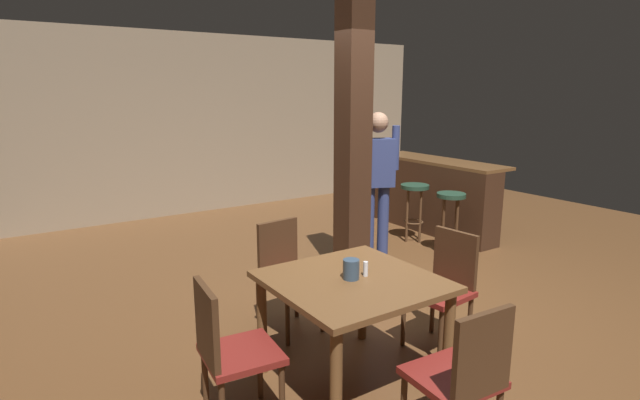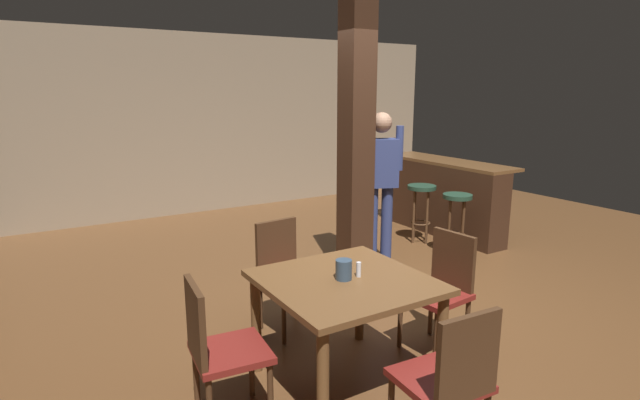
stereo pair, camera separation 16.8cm
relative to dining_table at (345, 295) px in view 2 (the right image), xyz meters
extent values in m
plane|color=brown|center=(1.20, 0.79, -0.63)|extent=(10.80, 10.80, 0.00)
cube|color=gray|center=(1.20, 5.29, 0.77)|extent=(8.00, 0.10, 2.80)
cube|color=#382114|center=(1.21, 1.61, 0.77)|extent=(0.28, 0.28, 2.80)
cube|color=brown|center=(0.00, 0.00, 0.09)|extent=(1.02, 1.02, 0.04)
cylinder|color=brown|center=(0.44, 0.44, -0.28)|extent=(0.07, 0.07, 0.70)
cylinder|color=brown|center=(-0.44, 0.44, -0.28)|extent=(0.07, 0.07, 0.70)
cylinder|color=brown|center=(0.44, -0.44, -0.28)|extent=(0.07, 0.07, 0.70)
cylinder|color=brown|center=(-0.44, -0.44, -0.28)|extent=(0.07, 0.07, 0.70)
cube|color=maroon|center=(0.04, 0.85, -0.18)|extent=(0.46, 0.46, 0.04)
cube|color=#422816|center=(0.02, 1.04, 0.04)|extent=(0.38, 0.08, 0.45)
cylinder|color=#422816|center=(0.23, 0.69, -0.41)|extent=(0.04, 0.04, 0.43)
cylinder|color=#422816|center=(-0.12, 0.65, -0.41)|extent=(0.04, 0.04, 0.43)
cylinder|color=#422816|center=(0.19, 1.04, -0.41)|extent=(0.04, 0.04, 0.43)
cylinder|color=#422816|center=(-0.16, 1.00, -0.41)|extent=(0.04, 0.04, 0.43)
cube|color=maroon|center=(-0.79, 0.01, -0.18)|extent=(0.46, 0.46, 0.04)
cube|color=#422816|center=(-0.98, 0.03, 0.04)|extent=(0.07, 0.38, 0.45)
cylinder|color=#422816|center=(-0.60, 0.17, -0.41)|extent=(0.04, 0.04, 0.43)
cylinder|color=#422816|center=(-0.64, -0.18, -0.41)|extent=(0.04, 0.04, 0.43)
cylinder|color=#422816|center=(-0.95, 0.20, -0.41)|extent=(0.04, 0.04, 0.43)
cube|color=maroon|center=(0.81, 0.01, -0.18)|extent=(0.46, 0.46, 0.04)
cube|color=#422816|center=(1.00, 0.02, 0.04)|extent=(0.07, 0.38, 0.45)
cylinder|color=#422816|center=(0.65, -0.19, -0.41)|extent=(0.04, 0.04, 0.43)
cylinder|color=#422816|center=(0.62, 0.16, -0.41)|extent=(0.04, 0.04, 0.43)
cylinder|color=#422816|center=(1.00, -0.15, -0.41)|extent=(0.04, 0.04, 0.43)
cylinder|color=#422816|center=(0.97, 0.20, -0.41)|extent=(0.04, 0.04, 0.43)
cube|color=maroon|center=(0.04, -0.83, -0.18)|extent=(0.45, 0.45, 0.04)
cube|color=#422816|center=(0.03, -1.02, 0.04)|extent=(0.38, 0.06, 0.45)
cylinder|color=#422816|center=(0.22, -0.67, -0.41)|extent=(0.04, 0.04, 0.43)
cylinder|color=#33475B|center=(-0.01, 0.00, 0.18)|extent=(0.11, 0.11, 0.13)
cylinder|color=silver|center=(0.10, -0.01, 0.16)|extent=(0.03, 0.03, 0.10)
cube|color=navy|center=(1.48, 1.54, 0.57)|extent=(0.39, 0.32, 0.50)
sphere|color=#997056|center=(1.48, 1.54, 0.98)|extent=(0.27, 0.27, 0.21)
cylinder|color=navy|center=(1.55, 1.51, -0.16)|extent=(0.16, 0.16, 0.95)
cylinder|color=navy|center=(1.40, 1.57, -0.16)|extent=(0.16, 0.16, 0.95)
cylinder|color=navy|center=(1.66, 1.46, 0.72)|extent=(0.10, 0.10, 0.46)
cylinder|color=navy|center=(1.30, 1.61, 0.72)|extent=(0.10, 0.10, 0.46)
cube|color=brown|center=(3.26, 2.35, 0.35)|extent=(0.56, 2.04, 0.04)
cube|color=#382114|center=(3.16, 2.35, -0.15)|extent=(0.36, 2.04, 0.96)
cylinder|color=#1E3828|center=(2.63, 1.53, 0.09)|extent=(0.34, 0.34, 0.05)
torus|color=#422816|center=(2.63, 1.53, -0.38)|extent=(0.24, 0.24, 0.02)
cylinder|color=#422816|center=(2.63, 1.64, -0.28)|extent=(0.03, 0.03, 0.69)
cylinder|color=#422816|center=(2.63, 1.42, -0.28)|extent=(0.03, 0.03, 0.69)
cylinder|color=#422816|center=(2.74, 1.53, -0.28)|extent=(0.03, 0.03, 0.69)
cylinder|color=#422816|center=(2.52, 1.53, -0.28)|extent=(0.03, 0.03, 0.69)
cylinder|color=#1E3828|center=(2.64, 2.15, 0.09)|extent=(0.36, 0.36, 0.05)
torus|color=#4C301C|center=(2.64, 2.15, -0.38)|extent=(0.26, 0.26, 0.02)
cylinder|color=#4C301C|center=(2.64, 2.27, -0.28)|extent=(0.03, 0.03, 0.70)
cylinder|color=#4C301C|center=(2.64, 2.03, -0.28)|extent=(0.03, 0.03, 0.70)
cylinder|color=#4C301C|center=(2.76, 2.15, -0.28)|extent=(0.03, 0.03, 0.70)
cylinder|color=#4C301C|center=(2.52, 2.15, -0.28)|extent=(0.03, 0.03, 0.70)
camera|label=1|loc=(-1.86, -2.43, 1.31)|focal=28.00mm
camera|label=2|loc=(-1.72, -2.52, 1.31)|focal=28.00mm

